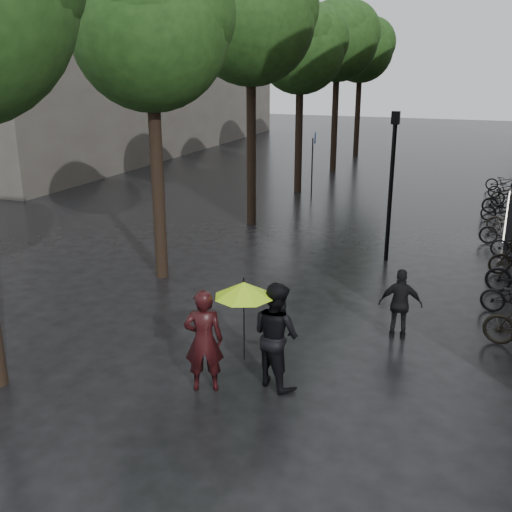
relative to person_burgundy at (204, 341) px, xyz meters
The scene contains 11 objects.
ground 2.41m from the person_burgundy, 76.61° to the right, with size 120.00×120.00×0.00m, color black.
bg_building 34.14m from the person_burgundy, 129.75° to the left, with size 16.00×30.00×14.00m, color #47423D.
street_trees 15.17m from the person_burgundy, 104.20° to the left, with size 4.33×34.03×8.91m.
person_burgundy is the anchor object (origin of this frame).
person_black 1.25m from the person_burgundy, 28.45° to the left, with size 0.93×0.72×1.91m, color black.
lime_umbrella 1.13m from the person_burgundy, 29.18° to the left, with size 1.03×1.03×1.52m.
pedestrian_walking 4.36m from the person_burgundy, 49.28° to the left, with size 0.87×0.36×1.49m, color black.
parked_bicycles 13.08m from the person_burgundy, 66.79° to the left, with size 2.04×17.34×1.00m.
ad_lightbox 12.32m from the person_burgundy, 65.71° to the left, with size 0.27×1.16×1.74m.
lamp_post 8.76m from the person_burgundy, 78.26° to the left, with size 0.22×0.22×4.20m.
cycle_sign 16.37m from the person_burgundy, 99.35° to the left, with size 0.14×0.49×2.71m.
Camera 1 is at (3.63, -6.14, 5.40)m, focal length 42.00 mm.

